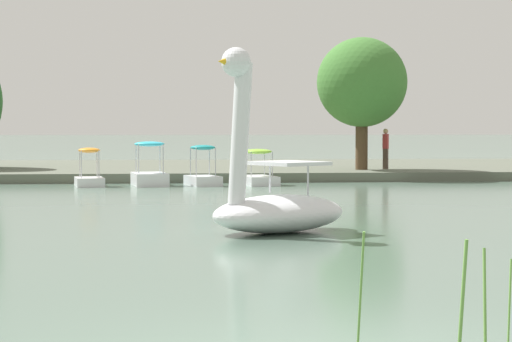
# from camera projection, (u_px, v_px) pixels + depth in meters

# --- Properties ---
(shore_bank_far) EXTENTS (113.82, 18.00, 0.40)m
(shore_bank_far) POSITION_uv_depth(u_px,v_px,m) (192.00, 169.00, 49.54)
(shore_bank_far) COLOR #5B6051
(shore_bank_far) RESTS_ON ground_plane
(swan_boat) EXTENTS (3.75, 3.30, 3.92)m
(swan_boat) POSITION_uv_depth(u_px,v_px,m) (275.00, 200.00, 21.23)
(swan_boat) COLOR white
(swan_boat) RESTS_ON ground_plane
(pedal_boat_lime) EXTENTS (1.58, 2.39, 1.43)m
(pedal_boat_lime) POSITION_uv_depth(u_px,v_px,m) (258.00, 174.00, 39.22)
(pedal_boat_lime) COLOR white
(pedal_boat_lime) RESTS_ON ground_plane
(pedal_boat_teal) EXTENTS (1.49, 2.03, 1.59)m
(pedal_boat_teal) POSITION_uv_depth(u_px,v_px,m) (203.00, 174.00, 38.84)
(pedal_boat_teal) COLOR white
(pedal_boat_teal) RESTS_ON ground_plane
(pedal_boat_cyan) EXTENTS (1.54, 2.46, 1.73)m
(pedal_boat_cyan) POSITION_uv_depth(u_px,v_px,m) (150.00, 173.00, 38.84)
(pedal_boat_cyan) COLOR white
(pedal_boat_cyan) RESTS_ON ground_plane
(pedal_boat_orange) EXTENTS (1.30, 1.93, 1.50)m
(pedal_boat_orange) POSITION_uv_depth(u_px,v_px,m) (89.00, 175.00, 38.31)
(pedal_boat_orange) COLOR white
(pedal_boat_orange) RESTS_ON ground_plane
(tree_broadleaf_behind_dock) EXTENTS (4.02, 4.31, 5.90)m
(tree_broadleaf_behind_dock) POSITION_uv_depth(u_px,v_px,m) (362.00, 83.00, 44.10)
(tree_broadleaf_behind_dock) COLOR #4C3823
(tree_broadleaf_behind_dock) RESTS_ON shore_bank_far
(person_on_path) EXTENTS (0.30, 0.30, 1.83)m
(person_on_path) POSITION_uv_depth(u_px,v_px,m) (386.00, 148.00, 44.80)
(person_on_path) COLOR #47382D
(person_on_path) RESTS_ON shore_bank_far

